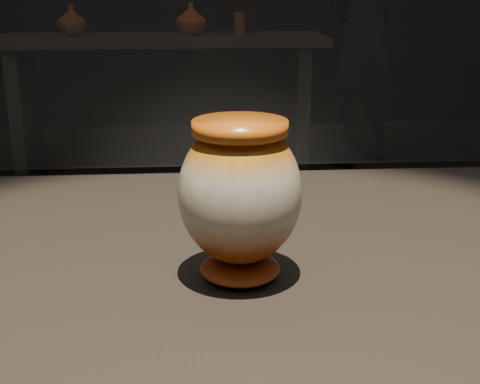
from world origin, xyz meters
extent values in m
cube|color=black|center=(0.00, 0.00, 0.88)|extent=(2.00, 0.80, 0.05)
ellipsoid|color=#78300A|center=(0.14, -0.05, 0.91)|extent=(0.12, 0.12, 0.03)
ellipsoid|color=beige|center=(0.14, -0.05, 1.01)|extent=(0.18, 0.18, 0.17)
cylinder|color=orange|center=(0.14, -0.05, 1.08)|extent=(0.13, 0.13, 0.02)
cube|color=black|center=(-0.10, 3.39, 0.88)|extent=(2.00, 0.60, 0.05)
cube|color=black|center=(-0.95, 3.39, 0.42)|extent=(0.08, 0.50, 0.85)
cube|color=black|center=(0.75, 3.39, 0.42)|extent=(0.08, 0.50, 0.85)
imported|color=#8D3B14|center=(-0.63, 3.42, 0.99)|extent=(0.18, 0.18, 0.18)
imported|color=#78300A|center=(0.09, 3.41, 1.00)|extent=(0.24, 0.24, 0.19)
cylinder|color=#8D3B14|center=(0.38, 3.41, 0.97)|extent=(0.07, 0.07, 0.13)
imported|color=black|center=(1.23, 3.67, 0.88)|extent=(0.76, 0.73, 1.75)
camera|label=1|loc=(0.08, -0.78, 1.24)|focal=50.00mm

